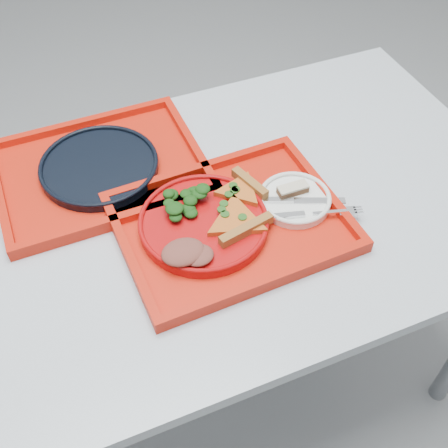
{
  "coord_description": "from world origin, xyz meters",
  "views": [
    {
      "loc": [
        -0.16,
        -0.75,
        1.62
      ],
      "look_at": [
        0.12,
        -0.07,
        0.78
      ],
      "focal_mm": 45.0,
      "sensor_mm": 36.0,
      "label": 1
    }
  ],
  "objects_px": {
    "tray_far": "(100,172)",
    "dinner_plate": "(204,224)",
    "dessert_bar": "(293,189)",
    "tray_main": "(231,225)",
    "navy_plate": "(99,167)"
  },
  "relations": [
    {
      "from": "tray_far",
      "to": "dinner_plate",
      "type": "relative_size",
      "value": 1.73
    },
    {
      "from": "dinner_plate",
      "to": "tray_far",
      "type": "bearing_deg",
      "value": 121.89
    },
    {
      "from": "dinner_plate",
      "to": "dessert_bar",
      "type": "distance_m",
      "value": 0.2
    },
    {
      "from": "tray_main",
      "to": "dessert_bar",
      "type": "distance_m",
      "value": 0.15
    },
    {
      "from": "tray_far",
      "to": "dessert_bar",
      "type": "bearing_deg",
      "value": -34.15
    },
    {
      "from": "dinner_plate",
      "to": "navy_plate",
      "type": "relative_size",
      "value": 1.0
    },
    {
      "from": "tray_far",
      "to": "dinner_plate",
      "type": "height_order",
      "value": "dinner_plate"
    },
    {
      "from": "dinner_plate",
      "to": "dessert_bar",
      "type": "relative_size",
      "value": 4.01
    },
    {
      "from": "navy_plate",
      "to": "dessert_bar",
      "type": "xyz_separation_m",
      "value": [
        0.36,
        -0.24,
        0.02
      ]
    },
    {
      "from": "navy_plate",
      "to": "tray_main",
      "type": "bearing_deg",
      "value": -50.87
    },
    {
      "from": "tray_main",
      "to": "navy_plate",
      "type": "distance_m",
      "value": 0.33
    },
    {
      "from": "tray_far",
      "to": "navy_plate",
      "type": "relative_size",
      "value": 1.73
    },
    {
      "from": "tray_far",
      "to": "navy_plate",
      "type": "height_order",
      "value": "navy_plate"
    },
    {
      "from": "tray_main",
      "to": "navy_plate",
      "type": "bearing_deg",
      "value": 127.18
    },
    {
      "from": "tray_main",
      "to": "dinner_plate",
      "type": "relative_size",
      "value": 1.73
    }
  ]
}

